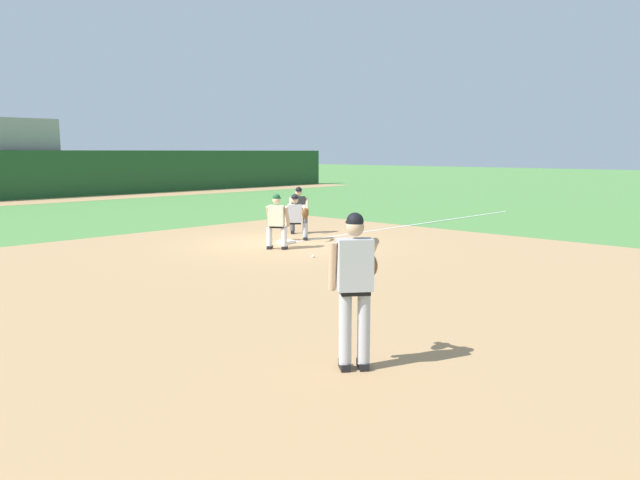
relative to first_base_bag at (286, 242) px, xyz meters
The scene contains 10 objects.
ground_plane 0.04m from the first_base_bag, ahead, with size 160.00×160.00×0.00m, color #518942.
infield_dirt_patch 5.12m from the first_base_bag, 128.82° to the right, with size 18.00×18.00×0.01m, color tan.
warning_track_strip 20.00m from the first_base_bag, 90.00° to the left, with size 48.00×3.20×0.01m, color tan.
foul_line_stripe 6.45m from the first_base_bag, ahead, with size 12.89×0.10×0.00m, color white.
first_base_bag is the anchor object (origin of this frame).
baseball 2.48m from the first_base_bag, 118.23° to the right, with size 0.07×0.07×0.07m, color white.
pitcher 10.25m from the first_base_bag, 128.73° to the right, with size 0.85×0.54×1.86m.
first_baseman 0.92m from the first_base_bag, 20.68° to the left, with size 0.71×1.09×1.34m.
baserunner 1.29m from the first_base_bag, 146.72° to the right, with size 0.64×0.68×1.46m.
umpire 2.25m from the first_base_bag, 36.11° to the left, with size 0.68×0.66×1.46m.
Camera 1 is at (-11.79, -12.54, 2.55)m, focal length 35.00 mm.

